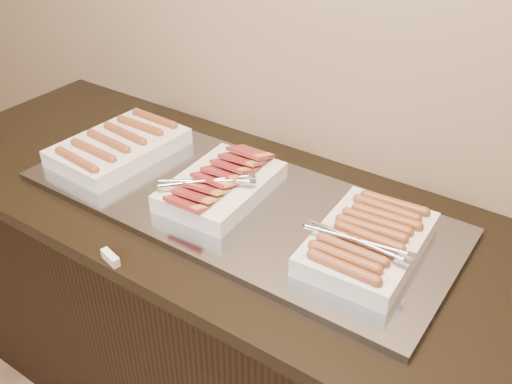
{
  "coord_description": "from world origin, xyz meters",
  "views": [
    {
      "loc": [
        0.8,
        1.1,
        1.79
      ],
      "look_at": [
        0.09,
        2.13,
        0.97
      ],
      "focal_mm": 40.0,
      "sensor_mm": 36.0,
      "label": 1
    }
  ],
  "objects_px": {
    "dish_center": "(220,184)",
    "dish_right": "(367,241)",
    "dish_left": "(119,146)",
    "warming_tray": "(235,202)",
    "counter": "(232,318)"
  },
  "relations": [
    {
      "from": "dish_right",
      "to": "dish_center",
      "type": "bearing_deg",
      "value": 177.49
    },
    {
      "from": "dish_center",
      "to": "dish_right",
      "type": "relative_size",
      "value": 0.99
    },
    {
      "from": "dish_center",
      "to": "dish_right",
      "type": "bearing_deg",
      "value": -3.05
    },
    {
      "from": "dish_left",
      "to": "dish_right",
      "type": "bearing_deg",
      "value": 2.94
    },
    {
      "from": "counter",
      "to": "dish_right",
      "type": "distance_m",
      "value": 0.65
    },
    {
      "from": "dish_left",
      "to": "dish_right",
      "type": "xyz_separation_m",
      "value": [
        0.83,
        -0.0,
        0.01
      ]
    },
    {
      "from": "warming_tray",
      "to": "counter",
      "type": "bearing_deg",
      "value": 180.0
    },
    {
      "from": "warming_tray",
      "to": "dish_center",
      "type": "bearing_deg",
      "value": -174.54
    },
    {
      "from": "counter",
      "to": "dish_center",
      "type": "height_order",
      "value": "dish_center"
    },
    {
      "from": "warming_tray",
      "to": "dish_left",
      "type": "distance_m",
      "value": 0.44
    },
    {
      "from": "dish_left",
      "to": "warming_tray",
      "type": "bearing_deg",
      "value": 3.21
    },
    {
      "from": "counter",
      "to": "dish_left",
      "type": "height_order",
      "value": "dish_left"
    },
    {
      "from": "dish_center",
      "to": "dish_right",
      "type": "distance_m",
      "value": 0.44
    },
    {
      "from": "counter",
      "to": "dish_right",
      "type": "xyz_separation_m",
      "value": [
        0.41,
        -0.0,
        0.5
      ]
    },
    {
      "from": "counter",
      "to": "dish_right",
      "type": "height_order",
      "value": "dish_right"
    }
  ]
}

